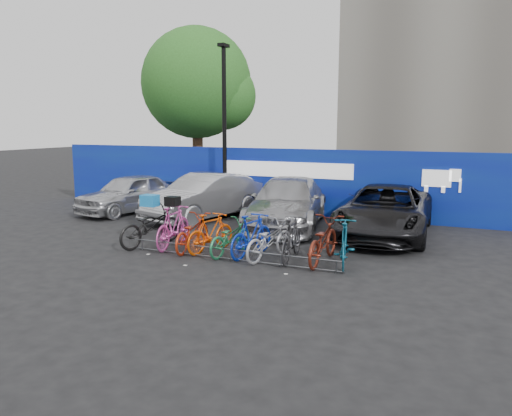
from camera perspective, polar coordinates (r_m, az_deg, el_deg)
The scene contains 21 objects.
ground at distance 12.70m, azimuth -1.68°, elevation -5.38°, with size 100.00×100.00×0.00m, color black.
hoarding at distance 18.00m, azimuth 6.46°, elevation 2.89°, with size 22.00×0.18×2.40m.
tree at distance 24.39m, azimuth -6.27°, elevation 13.71°, with size 5.40×5.20×7.80m.
lamppost at distance 18.53m, azimuth -3.64°, elevation 9.52°, with size 0.25×0.50×6.11m.
bike_rack at distance 12.13m, azimuth -2.89°, elevation -5.30°, with size 5.60×0.03×0.30m.
car_0 at distance 19.29m, azimuth -14.27°, elevation 1.65°, with size 1.70×4.23×1.44m, color #B9BBBF.
car_1 at distance 17.45m, azimuth -5.86°, elevation 1.32°, with size 1.67×4.79×1.58m, color #9D9EA2.
car_2 at distance 16.10m, azimuth 3.61°, elevation 0.60°, with size 2.16×5.32×1.54m, color #99999E.
car_3 at distance 15.19m, azimuth 14.55°, elevation -0.33°, with size 2.48×5.37×1.49m, color black.
bike_0 at distance 13.83m, azimuth -11.95°, elevation -2.03°, with size 0.73×2.08×1.09m, color black.
bike_1 at distance 13.51m, azimuth -9.44°, elevation -2.12°, with size 0.53×1.89×1.13m, color #D245A0.
bike_2 at distance 13.14m, azimuth -7.33°, elevation -2.82°, with size 0.63×1.80×0.94m, color #B62D12.
bike_3 at distance 12.92m, azimuth -5.21°, elevation -2.82°, with size 0.48×1.70×1.02m, color #EE4E08.
bike_4 at distance 12.62m, azimuth -2.95°, elevation -3.36°, with size 0.60×1.72×0.91m, color #227B4A.
bike_5 at distance 12.42m, azimuth -0.51°, elevation -3.14°, with size 0.51×1.80×1.08m, color #0D2BB8.
bike_6 at distance 12.19m, azimuth 1.52°, elevation -3.68°, with size 0.64×1.83×0.96m, color #A7A8AE.
bike_7 at distance 12.09m, azimuth 4.10°, elevation -3.53°, with size 0.51×1.79×1.08m, color #2A2A2D.
bike_8 at distance 11.97m, azimuth 7.63°, elevation -3.73°, with size 0.72×2.05×1.08m, color maroon.
bike_9 at distance 11.81m, azimuth 10.06°, elevation -3.95°, with size 0.51×1.81×1.09m, color #0F4F68.
cargo_crate at distance 13.71m, azimuth -12.05°, elevation 0.84°, with size 0.43×0.33×0.31m, color #177BC9.
cargo_topcase at distance 13.39m, azimuth -9.52°, elevation 0.77°, with size 0.34×0.30×0.25m, color black.
Camera 1 is at (5.22, -11.11, 3.26)m, focal length 35.00 mm.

